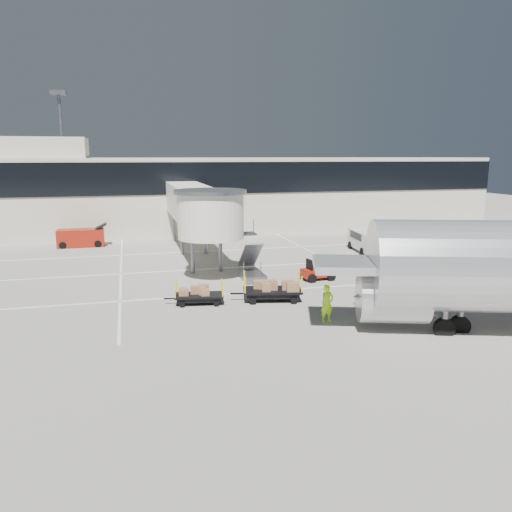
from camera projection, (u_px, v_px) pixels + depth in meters
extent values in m
plane|color=#B5AEA2|center=(296.00, 299.00, 29.22)|extent=(140.00, 140.00, 0.00)
cube|color=white|center=(286.00, 290.00, 31.11)|extent=(40.00, 0.15, 0.02)
cube|color=white|center=(257.00, 266.00, 37.75)|extent=(40.00, 0.15, 0.02)
cube|color=white|center=(237.00, 250.00, 44.40)|extent=(40.00, 0.15, 0.02)
cube|color=white|center=(326.00, 259.00, 40.18)|extent=(0.15, 30.00, 0.02)
cube|color=white|center=(121.00, 271.00, 36.24)|extent=(0.15, 30.00, 0.02)
cube|color=beige|center=(211.00, 193.00, 56.90)|extent=(64.00, 12.00, 8.00)
cube|color=black|center=(220.00, 178.00, 50.76)|extent=(64.00, 0.12, 3.20)
cube|color=beige|center=(34.00, 148.00, 49.59)|extent=(10.00, 6.00, 2.00)
cylinder|color=slate|center=(64.00, 162.00, 56.07)|extent=(0.36, 0.36, 15.00)
cube|color=slate|center=(59.00, 93.00, 54.59)|extent=(1.60, 1.60, 0.40)
cube|color=white|center=(193.00, 204.00, 41.62)|extent=(3.00, 18.00, 2.80)
cylinder|color=white|center=(211.00, 216.00, 33.08)|extent=(4.40, 4.40, 3.00)
cylinder|color=slate|center=(210.00, 192.00, 32.76)|extent=(4.80, 4.80, 0.25)
cylinder|color=slate|center=(193.00, 253.00, 35.29)|extent=(0.28, 0.28, 2.90)
cylinder|color=slate|center=(221.00, 252.00, 35.78)|extent=(0.28, 0.28, 2.90)
cylinder|color=slate|center=(182.00, 238.00, 41.94)|extent=(0.28, 0.28, 2.90)
cylinder|color=slate|center=(205.00, 237.00, 42.43)|extent=(0.28, 0.28, 2.90)
cylinder|color=slate|center=(174.00, 226.00, 48.58)|extent=(0.28, 0.28, 2.90)
cylinder|color=slate|center=(195.00, 226.00, 49.07)|extent=(0.28, 0.28, 2.90)
cube|color=slate|center=(252.00, 276.00, 33.57)|extent=(1.40, 2.60, 0.50)
cube|color=slate|center=(250.00, 255.00, 33.87)|extent=(1.20, 2.60, 2.06)
cube|color=slate|center=(245.00, 234.00, 34.95)|extent=(1.40, 1.20, 0.12)
cube|color=maroon|center=(318.00, 273.00, 33.56)|extent=(2.28, 1.30, 0.54)
cube|color=white|center=(328.00, 266.00, 33.78)|extent=(0.75, 1.06, 0.32)
cube|color=black|center=(310.00, 265.00, 33.22)|extent=(0.22, 0.91, 0.81)
cylinder|color=black|center=(312.00, 278.00, 32.80)|extent=(0.60, 0.30, 0.58)
cylinder|color=black|center=(304.00, 275.00, 33.87)|extent=(0.60, 0.30, 0.58)
cylinder|color=black|center=(331.00, 277.00, 33.32)|extent=(0.60, 0.30, 0.58)
cylinder|color=black|center=(323.00, 273.00, 34.39)|extent=(0.60, 0.30, 0.58)
cube|color=black|center=(385.00, 268.00, 34.97)|extent=(2.85, 1.80, 0.11)
cube|color=black|center=(385.00, 270.00, 35.00)|extent=(2.55, 1.55, 0.22)
cube|color=black|center=(366.00, 272.00, 34.31)|extent=(0.62, 0.19, 0.07)
cylinder|color=black|center=(380.00, 276.00, 34.12)|extent=(0.32, 0.18, 0.30)
cylinder|color=black|center=(369.00, 272.00, 35.18)|extent=(0.32, 0.18, 0.30)
cylinder|color=black|center=(401.00, 273.00, 34.90)|extent=(0.32, 0.18, 0.30)
cylinder|color=black|center=(390.00, 270.00, 35.95)|extent=(0.32, 0.18, 0.30)
cylinder|color=black|center=(377.00, 266.00, 33.83)|extent=(0.06, 0.06, 0.79)
cylinder|color=black|center=(366.00, 262.00, 34.89)|extent=(0.06, 0.06, 0.79)
cylinder|color=black|center=(406.00, 262.00, 34.90)|extent=(0.06, 0.06, 0.79)
cylinder|color=black|center=(394.00, 259.00, 35.95)|extent=(0.06, 0.06, 0.79)
cube|color=#977852|center=(381.00, 265.00, 35.08)|extent=(0.49, 0.33, 0.22)
cube|color=#18143F|center=(374.00, 265.00, 34.61)|extent=(0.39, 0.38, 0.39)
cube|color=#977852|center=(375.00, 265.00, 34.85)|extent=(0.54, 0.42, 0.38)
cube|color=#18143F|center=(381.00, 266.00, 34.75)|extent=(0.44, 0.40, 0.24)
cube|color=maroon|center=(375.00, 264.00, 35.06)|extent=(0.41, 0.29, 0.39)
cube|color=#46474B|center=(384.00, 267.00, 34.34)|extent=(0.50, 0.35, 0.34)
cube|color=#46474B|center=(390.00, 266.00, 34.69)|extent=(0.44, 0.34, 0.34)
cube|color=#977852|center=(399.00, 265.00, 34.97)|extent=(0.44, 0.38, 0.36)
cube|color=black|center=(272.00, 290.00, 28.71)|extent=(3.60, 2.31, 0.13)
cube|color=black|center=(272.00, 294.00, 28.75)|extent=(3.22, 2.00, 0.28)
cube|color=black|center=(237.00, 294.00, 28.65)|extent=(0.78, 0.25, 0.09)
cylinder|color=black|center=(253.00, 301.00, 28.01)|extent=(0.40, 0.23, 0.38)
cylinder|color=black|center=(252.00, 294.00, 29.47)|extent=(0.40, 0.23, 0.38)
cylinder|color=black|center=(294.00, 301.00, 28.11)|extent=(0.40, 0.23, 0.38)
cylinder|color=black|center=(291.00, 294.00, 29.57)|extent=(0.40, 0.23, 0.38)
cylinder|color=#FFF30D|center=(245.00, 286.00, 27.80)|extent=(0.08, 0.08, 1.00)
cylinder|color=#FFF30D|center=(244.00, 279.00, 29.27)|extent=(0.08, 0.08, 1.00)
cylinder|color=#FFF30D|center=(302.00, 285.00, 27.95)|extent=(0.08, 0.08, 1.00)
cylinder|color=#FFF30D|center=(298.00, 278.00, 29.41)|extent=(0.08, 0.08, 1.00)
cube|color=#906445|center=(260.00, 285.00, 28.62)|extent=(0.57, 0.50, 0.49)
cube|color=#906445|center=(278.00, 285.00, 28.53)|extent=(0.69, 0.56, 0.53)
cube|color=#906445|center=(273.00, 285.00, 28.56)|extent=(0.70, 0.69, 0.56)
cube|color=#906445|center=(278.00, 287.00, 28.14)|extent=(0.58, 0.67, 0.51)
cube|color=#906445|center=(252.00, 283.00, 29.00)|extent=(0.77, 0.64, 0.49)
cube|color=#906445|center=(273.00, 284.00, 28.97)|extent=(0.62, 0.50, 0.44)
cube|color=black|center=(199.00, 295.00, 28.08)|extent=(2.87, 1.74, 0.11)
cube|color=black|center=(199.00, 298.00, 28.12)|extent=(2.58, 1.50, 0.23)
cube|color=black|center=(169.00, 298.00, 27.94)|extent=(0.63, 0.17, 0.07)
cylinder|color=black|center=(182.00, 305.00, 27.46)|extent=(0.32, 0.17, 0.31)
cylinder|color=black|center=(183.00, 299.00, 28.65)|extent=(0.32, 0.17, 0.31)
cylinder|color=black|center=(216.00, 304.00, 27.65)|extent=(0.32, 0.17, 0.31)
cylinder|color=black|center=(216.00, 298.00, 28.84)|extent=(0.32, 0.17, 0.31)
cylinder|color=#FFF30D|center=(175.00, 292.00, 27.28)|extent=(0.06, 0.06, 0.81)
cylinder|color=#FFF30D|center=(176.00, 286.00, 28.47)|extent=(0.06, 0.06, 0.81)
cylinder|color=#FFF30D|center=(223.00, 291.00, 27.54)|extent=(0.06, 0.06, 0.81)
cylinder|color=#FFF30D|center=(222.00, 285.00, 28.73)|extent=(0.06, 0.06, 0.81)
cube|color=#906445|center=(207.00, 291.00, 27.96)|extent=(0.47, 0.46, 0.41)
cube|color=#906445|center=(203.00, 291.00, 27.92)|extent=(0.46, 0.41, 0.49)
cube|color=#906445|center=(215.00, 291.00, 27.98)|extent=(0.55, 0.39, 0.41)
cube|color=#906445|center=(200.00, 291.00, 28.03)|extent=(0.43, 0.45, 0.41)
cube|color=#906445|center=(210.00, 289.00, 28.37)|extent=(0.48, 0.43, 0.44)
cube|color=#906445|center=(214.00, 291.00, 27.93)|extent=(0.59, 0.47, 0.45)
imported|color=#A2E418|center=(327.00, 303.00, 24.96)|extent=(0.77, 0.59, 1.92)
cube|color=white|center=(367.00, 240.00, 43.24)|extent=(2.46, 4.91, 1.52)
cube|color=white|center=(358.00, 239.00, 45.36)|extent=(1.87, 0.75, 0.88)
cube|color=black|center=(366.00, 235.00, 43.36)|extent=(2.27, 3.16, 0.61)
cylinder|color=black|center=(362.00, 252.00, 41.73)|extent=(0.31, 0.69, 0.67)
cylinder|color=black|center=(384.00, 251.00, 41.98)|extent=(0.31, 0.69, 0.67)
cylinder|color=black|center=(350.00, 245.00, 44.79)|extent=(0.31, 0.69, 0.67)
cylinder|color=black|center=(370.00, 245.00, 45.03)|extent=(0.31, 0.69, 0.67)
cube|color=maroon|center=(81.00, 238.00, 45.79)|extent=(4.11, 1.75, 1.62)
cube|color=black|center=(101.00, 226.00, 46.05)|extent=(1.04, 1.52, 0.57)
cylinder|color=black|center=(63.00, 245.00, 44.79)|extent=(0.65, 0.27, 0.65)
cylinder|color=black|center=(65.00, 242.00, 46.22)|extent=(0.65, 0.27, 0.65)
cylinder|color=black|center=(98.00, 244.00, 45.55)|extent=(0.65, 0.27, 0.65)
cylinder|color=black|center=(99.00, 241.00, 46.98)|extent=(0.65, 0.27, 0.65)
cube|color=silver|center=(429.00, 266.00, 23.14)|extent=(11.09, 6.15, 0.37)
cylinder|color=silver|center=(393.00, 297.00, 23.54)|extent=(3.81, 3.33, 2.46)
cube|color=silver|center=(394.00, 277.00, 23.35)|extent=(0.90, 0.52, 1.18)
cylinder|color=slate|center=(460.00, 320.00, 23.56)|extent=(0.32, 0.32, 1.18)
cylinder|color=black|center=(460.00, 325.00, 23.61)|extent=(1.02, 0.62, 0.96)
cylinder|color=slate|center=(445.00, 317.00, 23.14)|extent=(0.30, 0.30, 1.71)
cylinder|color=black|center=(444.00, 328.00, 23.25)|extent=(1.02, 0.62, 0.96)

